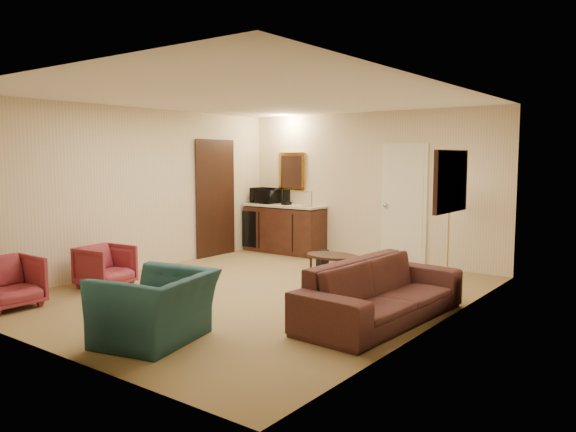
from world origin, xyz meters
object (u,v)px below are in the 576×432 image
sofa (382,281)px  teal_armchair (155,296)px  coffee_table (332,270)px  floor_lamp (449,227)px  waste_bin (322,258)px  rose_chair_near (105,264)px  rose_chair_far (8,280)px  coffee_maker (286,197)px  microwave (265,194)px  wetbar_cabinet (284,229)px

sofa → teal_armchair: (-1.45, -1.98, 0.01)m
coffee_table → floor_lamp: floor_lamp is taller
teal_armchair → waste_bin: size_ratio=3.82×
rose_chair_near → floor_lamp: bearing=-52.9°
rose_chair_near → coffee_table: size_ratio=0.83×
coffee_table → waste_bin: 1.44m
sofa → floor_lamp: (-0.25, 2.62, 0.33)m
rose_chair_far → floor_lamp: size_ratio=0.44×
coffee_table → coffee_maker: coffee_maker is taller
sofa → rose_chair_far: (-3.85, -2.24, -0.10)m
rose_chair_near → waste_bin: size_ratio=2.37×
teal_armchair → floor_lamp: 4.76m
coffee_table → microwave: size_ratio=1.45×
teal_armchair → wetbar_cabinet: bearing=-170.3°
sofa → waste_bin: bearing=48.8°
teal_armchair → waste_bin: bearing=176.9°
microwave → sofa: bearing=-31.3°
microwave → coffee_maker: microwave is taller
coffee_table → floor_lamp: size_ratio=0.51×
sofa → rose_chair_near: size_ratio=3.51×
wetbar_cabinet → rose_chair_far: (-0.25, -5.18, -0.12)m
coffee_table → waste_bin: size_ratio=2.84×
teal_armchair → coffee_maker: bearing=-170.8°
rose_chair_near → microwave: (-0.25, 3.85, 0.78)m
wetbar_cabinet → coffee_table: bearing=-39.3°
rose_chair_near → coffee_table: rose_chair_near is taller
sofa → teal_armchair: size_ratio=2.17×
rose_chair_near → coffee_maker: (0.30, 3.81, 0.74)m
wetbar_cabinet → rose_chair_far: size_ratio=2.38×
waste_bin → microwave: bearing=157.5°
waste_bin → microwave: 2.22m
rose_chair_near → waste_bin: (1.60, 3.09, -0.19)m
rose_chair_near → floor_lamp: size_ratio=0.42×
sofa → wetbar_cabinet: bearing=54.2°
teal_armchair → waste_bin: 4.29m
coffee_table → sofa: bearing=-39.0°
rose_chair_far → waste_bin: 4.74m
rose_chair_near → coffee_maker: size_ratio=2.26×
sofa → waste_bin: sofa is taller
floor_lamp → waste_bin: size_ratio=5.60×
rose_chair_near → coffee_table: (2.50, 1.97, -0.10)m
teal_armchair → rose_chair_far: size_ratio=1.53×
coffee_maker → microwave: bearing=-175.6°
wetbar_cabinet → waste_bin: 1.56m
microwave → teal_armchair: bearing=-57.2°
teal_armchair → coffee_table: size_ratio=1.34×
floor_lamp → coffee_table: bearing=-125.9°
coffee_table → rose_chair_near: bearing=-141.8°
sofa → rose_chair_near: 3.95m
rose_chair_far → rose_chair_near: bearing=0.1°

